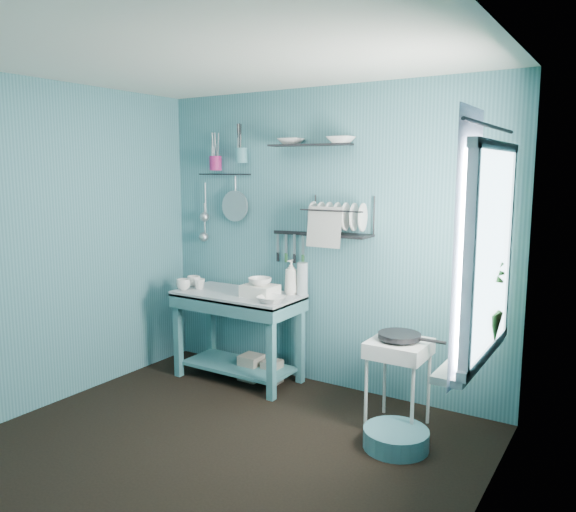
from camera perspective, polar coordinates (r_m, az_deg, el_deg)
The scene contains 35 objects.
floor at distance 3.89m, azimuth -7.77°, elevation -19.39°, with size 3.20×3.20×0.00m, color black.
ceiling at distance 3.50m, azimuth -8.65°, elevation 19.72°, with size 3.20×3.20×0.00m, color silver.
wall_back at distance 4.71m, azimuth 3.71°, elevation 1.66°, with size 3.20×3.20×0.00m, color #3C727A.
wall_left at distance 4.67m, azimuth -23.32°, elevation 0.90°, with size 3.00×3.00×0.00m, color #3C727A.
wall_right at distance 2.75m, azimuth 18.25°, elevation -3.84°, with size 3.00×3.00×0.00m, color #3C727A.
work_counter at distance 4.97m, azimuth -5.08°, elevation -8.13°, with size 1.10×0.55×0.78m, color #366D73.
mug_left at distance 5.05m, azimuth -10.59°, elevation -2.87°, with size 0.12×0.12×0.10m, color silver.
mug_mid at distance 5.06m, azimuth -8.99°, elevation -2.83°, with size 0.10×0.10×0.09m, color silver.
mug_right at distance 5.18m, azimuth -9.55°, elevation -2.55°, with size 0.12×0.12×0.10m, color silver.
wash_tub at distance 4.71m, azimuth -2.87°, elevation -3.56°, with size 0.28×0.22×0.10m, color silver.
tub_bowl at distance 4.69m, azimuth -2.87°, elevation -2.60°, with size 0.20×0.20×0.06m, color silver.
soap_bottle at distance 4.77m, azimuth 0.32°, elevation -2.15°, with size 0.12×0.12×0.30m, color silver.
water_bottle at distance 4.74m, azimuth 1.47°, elevation -2.35°, with size 0.09×0.09×0.28m, color #A7B6BA.
counter_bowl at distance 4.50m, azimuth -1.73°, elevation -4.44°, with size 0.22×0.22×0.05m, color silver.
hotplate_stand at distance 4.17m, azimuth 11.10°, elevation -12.64°, with size 0.40×0.40×0.64m, color silver.
frying_pan at distance 4.05m, azimuth 11.25°, elevation -7.93°, with size 0.30×0.30×0.04m, color black.
knife_strip at distance 4.84m, azimuth 0.29°, elevation 2.37°, with size 0.32×0.02×0.03m, color black.
dish_rack at distance 4.49m, azimuth 5.05°, elevation 4.06°, with size 0.55×0.24×0.32m, color black.
upper_shelf at distance 4.63m, azimuth 2.34°, elevation 11.20°, with size 0.70×0.18×0.01m, color black.
shelf_bowl_left at distance 4.73m, azimuth 0.30°, elevation 11.17°, with size 0.21×0.21×0.05m, color silver.
shelf_bowl_right at distance 4.50m, azimuth 5.40°, elevation 11.87°, with size 0.21×0.21×0.05m, color silver.
utensil_cup_magenta at distance 5.22m, azimuth -7.38°, elevation 9.33°, with size 0.11×0.11×0.13m, color #A31E60.
utensil_cup_teal at distance 5.04m, azimuth -4.78°, elevation 10.15°, with size 0.11×0.11×0.13m, color teal.
colander at distance 5.14m, azimuth -5.41°, elevation 5.08°, with size 0.28×0.28×0.03m, color #A2A6AA.
ladle_outer at distance 5.37m, azimuth -8.39°, elevation 5.77°, with size 0.01×0.01×0.30m, color #A2A6AA.
ladle_inner at distance 5.39m, azimuth -8.46°, elevation 3.76°, with size 0.01×0.01×0.30m, color #A2A6AA.
hook_rail at distance 5.23m, azimuth -6.51°, elevation 8.25°, with size 0.01×0.01×0.60m, color black.
window_glass at distance 3.16m, azimuth 20.11°, elevation 0.42°, with size 1.10×1.10×0.00m, color white.
windowsill at distance 3.31m, azimuth 18.11°, elevation -9.64°, with size 0.16×0.95×0.04m, color silver.
curtain at distance 2.87m, azimuth 17.62°, elevation 0.78°, with size 1.35×1.35×0.00m, color white.
curtain_rod at distance 3.14m, azimuth 19.92°, elevation 12.29°, with size 0.02×0.02×1.05m, color black.
potted_plant at distance 3.38m, azimuth 18.62°, elevation -4.40°, with size 0.29×0.29×0.51m, color #356528.
storage_tin_large at distance 5.04m, azimuth -3.76°, elevation -11.21°, with size 0.18×0.18×0.22m, color gray.
storage_tin_small at distance 4.96m, azimuth -1.64°, elevation -11.66°, with size 0.15×0.15×0.20m, color gray.
floor_basin at distance 3.98m, azimuth 10.90°, elevation -17.75°, with size 0.43×0.43×0.13m, color teal.
Camera 1 is at (2.23, -2.61, 1.82)m, focal length 35.00 mm.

